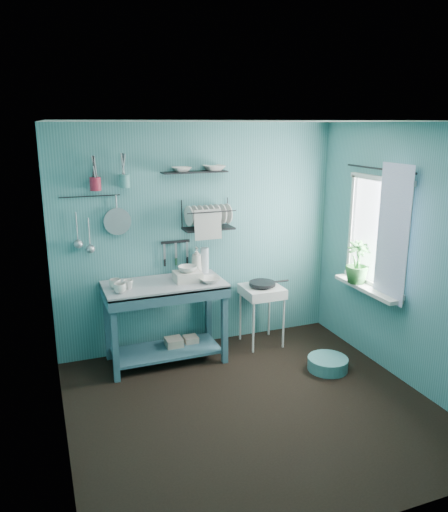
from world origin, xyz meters
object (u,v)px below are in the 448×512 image
object	(u,v)px
wash_tub	(188,276)
frying_pan	(262,284)
colander	(117,221)
utensil_cup_magenta	(95,184)
soap_bottle	(197,260)
dish_rack	(208,215)
utensil_cup_teal	(124,181)
water_bottle	(205,260)
storage_tin_small	(191,345)
floor_basin	(328,364)
mug_left	(120,288)
mug_right	(115,284)
mug_mid	(128,284)
potted_plant	(358,262)
work_counter	(165,322)
hotplate_stand	(262,315)
storage_tin_large	(174,348)

from	to	relation	value
wash_tub	frying_pan	distance (m)	0.92
colander	utensil_cup_magenta	bearing A→B (deg)	-171.45
soap_bottle	utensil_cup_magenta	world-z (taller)	utensil_cup_magenta
soap_bottle	dish_rack	size ratio (longest dim) A/B	0.54
utensil_cup_teal	utensil_cup_magenta	bearing A→B (deg)	180.00
wash_tub	utensil_cup_teal	distance (m)	1.17
dish_rack	colander	xyz separation A→B (m)	(-0.96, 0.08, -0.02)
frying_pan	utensil_cup_teal	bearing A→B (deg)	171.66
soap_bottle	water_bottle	xyz separation A→B (m)	(0.10, 0.02, -0.01)
water_bottle	storage_tin_small	size ratio (longest dim) A/B	1.40
storage_tin_small	floor_basin	world-z (taller)	storage_tin_small
mug_left	mug_right	bearing A→B (deg)	97.13
mug_left	soap_bottle	distance (m)	0.97
mug_mid	potted_plant	bearing A→B (deg)	-12.18
colander	storage_tin_small	world-z (taller)	colander
dish_rack	utensil_cup_magenta	distance (m)	1.22
storage_tin_small	dish_rack	bearing A→B (deg)	24.64
storage_tin_small	colander	bearing A→B (deg)	164.12
potted_plant	wash_tub	bearing A→B (deg)	162.35
soap_bottle	colander	bearing A→B (deg)	174.47
work_counter	storage_tin_small	distance (m)	0.46
work_counter	hotplate_stand	xyz separation A→B (m)	(1.14, 0.04, -0.09)
mug_left	mug_mid	bearing A→B (deg)	45.00
utensil_cup_teal	potted_plant	bearing A→B (deg)	-19.68
potted_plant	storage_tin_large	bearing A→B (deg)	161.74
hotplate_stand	utensil_cup_teal	size ratio (longest dim) A/B	5.34
mug_right	utensil_cup_teal	xyz separation A→B (m)	(0.19, 0.25, 0.99)
hotplate_stand	mug_mid	bearing A→B (deg)	175.74
work_counter	mug_mid	world-z (taller)	mug_mid
work_counter	frying_pan	bearing A→B (deg)	9.35
frying_pan	storage_tin_large	world-z (taller)	frying_pan
soap_bottle	colander	distance (m)	0.95
work_counter	colander	xyz separation A→B (m)	(-0.40, 0.28, 1.07)
frying_pan	water_bottle	bearing A→B (deg)	163.55
utensil_cup_magenta	floor_basin	xyz separation A→B (m)	(2.12, -1.05, -1.84)
utensil_cup_magenta	utensil_cup_teal	distance (m)	0.29
wash_tub	hotplate_stand	size ratio (longest dim) A/B	0.40
dish_rack	potted_plant	bearing A→B (deg)	-32.33
water_bottle	colander	size ratio (longest dim) A/B	1.00
mug_left	colander	xyz separation A→B (m)	(0.08, 0.44, 0.58)
wash_tub	soap_bottle	xyz separation A→B (m)	(0.17, 0.22, 0.10)
work_counter	utensil_cup_teal	bearing A→B (deg)	149.06
mug_mid	dish_rack	xyz separation A→B (m)	(0.94, 0.26, 0.60)
mug_mid	dish_rack	size ratio (longest dim) A/B	0.18
mug_left	frying_pan	world-z (taller)	mug_left
potted_plant	storage_tin_large	world-z (taller)	potted_plant
utensil_cup_magenta	colander	size ratio (longest dim) A/B	0.46
floor_basin	mug_right	bearing A→B (deg)	158.45
mug_left	water_bottle	size ratio (longest dim) A/B	0.44
work_counter	potted_plant	size ratio (longest dim) A/B	2.76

